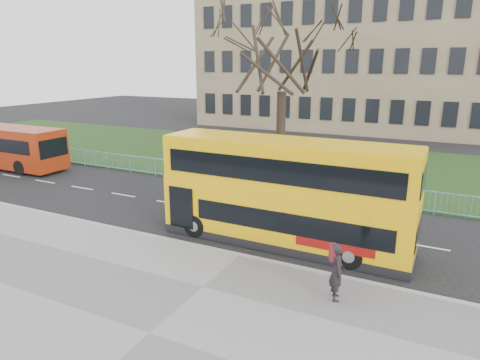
% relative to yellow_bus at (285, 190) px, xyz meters
% --- Properties ---
extents(ground, '(120.00, 120.00, 0.00)m').
position_rel_yellow_bus_xyz_m(ground, '(-0.92, -0.39, -2.15)').
color(ground, black).
rests_on(ground, ground).
extents(pavement, '(80.00, 10.50, 0.12)m').
position_rel_yellow_bus_xyz_m(pavement, '(-0.92, -7.14, -2.09)').
color(pavement, slate).
rests_on(pavement, ground).
extents(kerb, '(80.00, 0.20, 0.14)m').
position_rel_yellow_bus_xyz_m(kerb, '(-0.92, -1.94, -2.08)').
color(kerb, '#939496').
rests_on(kerb, ground).
extents(grass_verge, '(80.00, 15.40, 0.08)m').
position_rel_yellow_bus_xyz_m(grass_verge, '(-0.92, 13.91, -2.11)').
color(grass_verge, '#1D3613').
rests_on(grass_verge, ground).
extents(guard_railing, '(40.00, 0.12, 1.10)m').
position_rel_yellow_bus_xyz_m(guard_railing, '(-0.92, 6.21, -1.60)').
color(guard_railing, '#7FBDE1').
rests_on(guard_railing, ground).
extents(bare_tree, '(8.49, 8.49, 12.13)m').
position_rel_yellow_bus_xyz_m(bare_tree, '(-3.92, 9.61, 3.99)').
color(bare_tree, black).
rests_on(bare_tree, grass_verge).
extents(civic_building, '(30.00, 15.00, 14.00)m').
position_rel_yellow_bus_xyz_m(civic_building, '(-5.92, 34.61, 4.85)').
color(civic_building, '#7A664D').
rests_on(civic_building, ground).
extents(yellow_bus, '(9.58, 2.36, 4.01)m').
position_rel_yellow_bus_xyz_m(yellow_bus, '(0.00, 0.00, 0.00)').
color(yellow_bus, '#FFBC0A').
rests_on(yellow_bus, ground).
extents(pedestrian, '(0.60, 0.73, 1.73)m').
position_rel_yellow_bus_xyz_m(pedestrian, '(2.91, -3.36, -1.16)').
color(pedestrian, black).
rests_on(pedestrian, pavement).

